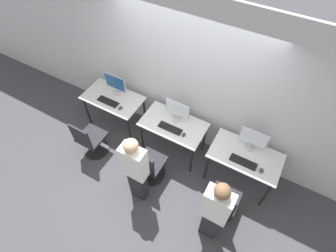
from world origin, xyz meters
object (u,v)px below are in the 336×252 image
office_chair_right (222,203)px  person_right (215,211)px  person_center (135,169)px  mouse_right (261,171)px  keyboard_left (108,102)px  monitor_right (253,139)px  keyboard_center (170,128)px  monitor_left (115,84)px  mouse_left (120,108)px  keyboard_right (243,162)px  office_chair_left (90,141)px  office_chair_center (149,166)px  mouse_center (184,135)px  monitor_center (177,110)px

office_chair_right → person_right: bearing=-96.1°
person_right → person_center: bearing=179.8°
person_center → mouse_right: person_center is taller
keyboard_left → monitor_right: monitor_right is taller
keyboard_center → monitor_right: 1.33m
monitor_left → person_right: size_ratio=0.28×
keyboard_left → mouse_right: size_ratio=4.58×
person_right → mouse_right: bearing=68.8°
mouse_left → keyboard_center: size_ratio=0.22×
keyboard_right → mouse_right: 0.28m
mouse_left → office_chair_left: size_ratio=0.10×
office_chair_center → person_right: (1.27, -0.37, 0.48)m
mouse_left → keyboard_center: bearing=2.4°
keyboard_center → mouse_center: size_ratio=4.58×
mouse_left → keyboard_center: mouse_left is taller
monitor_center → keyboard_right: 1.32m
mouse_center → keyboard_right: (1.02, -0.01, -0.01)m
monitor_right → office_chair_right: (-0.04, -0.89, -0.62)m
mouse_center → office_chair_right: (0.98, -0.58, -0.42)m
person_right → mouse_left: bearing=157.1°
keyboard_left → office_chair_center: 1.40m
monitor_center → office_chair_center: monitor_center is taller
mouse_left → mouse_right: size_ratio=1.00×
monitor_left → keyboard_center: 1.32m
monitor_left → monitor_right: size_ratio=1.00×
person_center → person_right: (1.25, -0.00, -0.00)m
mouse_left → keyboard_right: size_ratio=0.22×
keyboard_right → office_chair_right: 0.71m
monitor_center → person_right: person_right is taller
keyboard_right → person_right: (-0.08, -0.94, 0.07)m
keyboard_right → mouse_right: size_ratio=4.58×
monitor_center → monitor_left: bearing=179.0°
monitor_left → office_chair_left: 1.12m
office_chair_center → mouse_right: 1.77m
keyboard_center → keyboard_right: size_ratio=1.00×
office_chair_left → person_right: bearing=-6.8°
monitor_center → monitor_right: size_ratio=1.00×
keyboard_center → office_chair_left: bearing=-152.1°
mouse_left → office_chair_right: 2.33m
keyboard_right → person_right: 0.95m
mouse_left → office_chair_right: (2.23, -0.56, -0.42)m
monitor_center → mouse_right: bearing=-10.1°
office_chair_right → mouse_left: bearing=166.0°
monitor_left → office_chair_left: size_ratio=0.49×
mouse_center → mouse_right: same height
keyboard_left → monitor_right: bearing=6.8°
monitor_left → person_right: (2.48, -1.23, -0.14)m
office_chair_left → keyboard_right: size_ratio=2.13×
office_chair_left → keyboard_left: bearing=91.1°
monitor_center → keyboard_center: 0.32m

